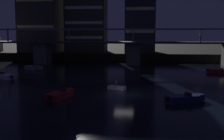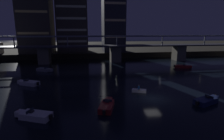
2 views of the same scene
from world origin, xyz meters
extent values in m
plane|color=black|center=(0.00, 0.00, 0.00)|extent=(400.00, 400.00, 0.00)
cube|color=black|center=(0.00, 85.30, 1.10)|extent=(240.00, 80.00, 2.20)
cube|color=#605B51|center=(-24.76, 37.30, 2.77)|extent=(3.60, 4.40, 5.55)
cube|color=#605B51|center=(0.00, 37.30, 2.77)|extent=(3.60, 4.40, 5.55)
cube|color=#33333D|center=(0.00, 37.30, 5.78)|extent=(105.03, 6.40, 0.45)
cube|color=slate|center=(0.00, 34.40, 9.20)|extent=(105.03, 0.36, 0.36)
cube|color=slate|center=(0.00, 40.20, 9.20)|extent=(105.03, 0.36, 0.36)
cube|color=slate|center=(-33.01, 34.40, 7.60)|extent=(0.30, 0.30, 3.20)
cube|color=slate|center=(-16.50, 34.40, 7.60)|extent=(0.30, 0.30, 3.20)
cube|color=slate|center=(0.00, 34.40, 7.60)|extent=(0.30, 0.30, 3.20)
cube|color=slate|center=(16.50, 34.40, 7.60)|extent=(0.30, 0.30, 3.20)
cube|color=#F2D172|center=(-30.22, 46.72, 10.16)|extent=(11.48, 0.10, 0.90)
cube|color=#F2D172|center=(-30.22, 46.72, 18.12)|extent=(11.48, 0.10, 0.90)
cube|color=#38332D|center=(-15.90, 54.30, 13.72)|extent=(12.83, 8.30, 23.04)
cube|color=beige|center=(-15.90, 50.10, 6.81)|extent=(11.80, 0.10, 0.90)
cube|color=beige|center=(-15.90, 50.10, 11.42)|extent=(11.80, 0.10, 0.90)
cube|color=beige|center=(-15.90, 50.10, 16.02)|extent=(11.80, 0.10, 0.90)
cube|color=beige|center=(1.56, 46.57, 8.72)|extent=(8.30, 0.10, 0.90)
cube|color=beige|center=(1.56, 46.57, 15.25)|extent=(8.30, 0.10, 0.90)
cube|color=silver|center=(-22.56, 11.29, 0.40)|extent=(4.30, 3.44, 0.80)
cube|color=#283342|center=(-23.31, 11.69, 0.98)|extent=(0.73, 1.24, 0.36)
cube|color=#262628|center=(-23.09, 11.58, 0.92)|extent=(0.62, 0.68, 0.24)
cube|color=black|center=(-20.66, 10.27, 0.50)|extent=(0.49, 0.49, 0.60)
cube|color=#19234C|center=(7.29, -3.11, 0.40)|extent=(4.30, 3.18, 0.80)
cube|color=#19234C|center=(9.51, -2.17, 0.45)|extent=(1.21, 1.26, 0.70)
cube|color=#283342|center=(8.08, -2.78, 0.98)|extent=(0.62, 1.28, 0.36)
cube|color=#262628|center=(7.85, -2.87, 0.92)|extent=(0.59, 0.67, 0.24)
cube|color=black|center=(5.31, -3.95, 0.50)|extent=(0.47, 0.47, 0.60)
sphere|color=beige|center=(9.74, -2.07, 0.88)|extent=(0.12, 0.12, 0.12)
cube|color=maroon|center=(18.09, 22.99, 0.40)|extent=(4.29, 3.05, 0.80)
cube|color=#283342|center=(18.89, 22.70, 0.98)|extent=(0.56, 1.30, 0.36)
cube|color=#262628|center=(18.65, 22.78, 0.92)|extent=(0.57, 0.66, 0.24)
cube|color=black|center=(16.07, 23.75, 0.50)|extent=(0.46, 0.46, 0.60)
cube|color=maroon|center=(-8.13, -2.82, 0.40)|extent=(2.80, 4.25, 0.80)
cube|color=maroon|center=(-7.47, -0.51, 0.45)|extent=(1.20, 1.14, 0.70)
cube|color=#283342|center=(-7.89, -2.00, 0.98)|extent=(1.33, 0.47, 0.36)
cube|color=#262628|center=(-7.96, -2.24, 0.92)|extent=(0.65, 0.54, 0.24)
cube|color=black|center=(-8.72, -4.89, 0.50)|extent=(0.44, 0.44, 0.60)
sphere|color=beige|center=(-7.40, -0.27, 0.88)|extent=(0.12, 0.12, 0.12)
cube|color=gray|center=(-22.49, 24.56, 0.40)|extent=(4.28, 3.53, 0.80)
cube|color=gray|center=(-20.41, 23.34, 0.45)|extent=(1.28, 1.31, 0.70)
cube|color=#283342|center=(-21.76, 24.13, 0.98)|extent=(0.77, 1.21, 0.36)
cube|color=#262628|center=(-21.97, 24.26, 0.92)|extent=(0.63, 0.69, 0.24)
cube|color=black|center=(-24.35, 25.65, 0.50)|extent=(0.49, 0.49, 0.60)
sphere|color=red|center=(-20.20, 23.22, 0.88)|extent=(0.12, 0.12, 0.12)
cube|color=silver|center=(-1.29, 3.64, 0.24)|extent=(2.82, 1.92, 0.48)
cube|color=#7F6647|center=(-1.29, 3.64, 0.51)|extent=(0.53, 1.00, 0.06)
cylinder|color=#1E66B2|center=(-1.39, 3.67, 0.84)|extent=(0.32, 0.32, 0.60)
sphere|color=tan|center=(-1.39, 3.67, 1.25)|extent=(0.22, 0.22, 0.22)
cylinder|color=olive|center=(-1.65, 2.65, 0.58)|extent=(0.57, 1.45, 0.59)
camera|label=1|loc=(2.44, -37.28, 8.31)|focal=45.39mm
camera|label=2|loc=(-10.95, -26.63, 11.01)|focal=28.69mm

